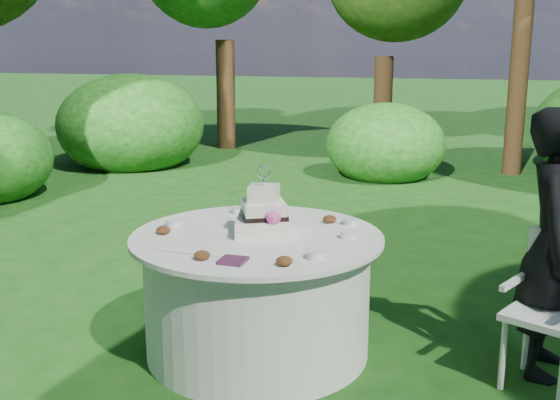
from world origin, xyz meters
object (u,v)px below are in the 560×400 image
object	(u,v)px
napkins	(233,261)
table	(257,293)
cake	(264,216)
chair	(553,299)
guest	(554,244)

from	to	relation	value
napkins	table	xyz separation A→B (m)	(-0.06, 0.54, -0.39)
cake	chair	xyz separation A→B (m)	(1.69, 0.07, -0.37)
table	cake	xyz separation A→B (m)	(0.04, 0.03, 0.50)
cake	table	bearing A→B (deg)	-137.51
napkins	chair	distance (m)	1.81
guest	table	xyz separation A→B (m)	(-1.72, -0.28, -0.40)
table	cake	bearing A→B (deg)	42.49
guest	cake	xyz separation A→B (m)	(-1.68, -0.25, 0.10)
guest	chair	size ratio (longest dim) A/B	1.79
cake	guest	bearing A→B (deg)	8.36
chair	guest	bearing A→B (deg)	92.70
chair	table	bearing A→B (deg)	-176.51
table	chair	bearing A→B (deg)	3.49
napkins	cake	xyz separation A→B (m)	(-0.02, 0.57, 0.10)
napkins	chair	xyz separation A→B (m)	(1.67, 0.65, -0.26)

